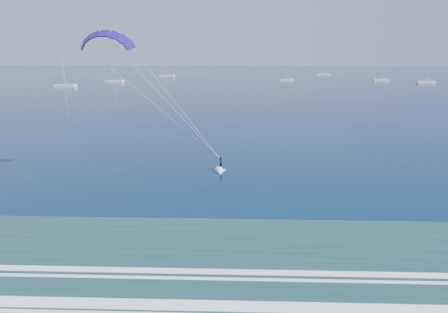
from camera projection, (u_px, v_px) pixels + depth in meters
kitesurfer_rig at (163, 98)px, 50.07m from camera, size 19.08×4.75×18.99m
sailboat_0 at (65, 86)px, 177.73m from camera, size 10.13×2.40×13.58m
sailboat_1 at (114, 81)px, 204.15m from camera, size 9.31×2.40×12.70m
sailboat_2 at (167, 76)px, 250.87m from camera, size 9.70×2.40×12.94m
sailboat_3 at (287, 80)px, 213.03m from camera, size 6.90×2.40×9.83m
sailboat_4 at (323, 75)px, 265.21m from camera, size 9.03×2.40×12.24m
sailboat_5 at (381, 80)px, 212.44m from camera, size 7.84×2.40×10.83m
sailboat_6 at (426, 82)px, 199.61m from camera, size 8.90×2.40×12.04m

